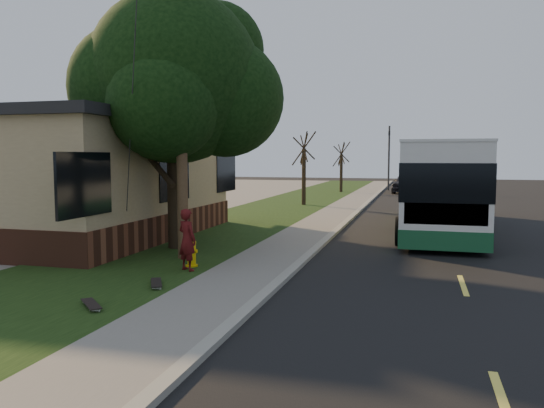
{
  "coord_description": "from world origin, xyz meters",
  "views": [
    {
      "loc": [
        2.98,
        -12.41,
        2.88
      ],
      "look_at": [
        -1.15,
        2.51,
        1.5
      ],
      "focal_mm": 35.0,
      "sensor_mm": 36.0,
      "label": 1
    }
  ],
  "objects_px": {
    "bare_tree_near": "(304,169)",
    "transit_bus": "(438,184)",
    "leafy_tree": "(178,82)",
    "bare_tree_far": "(341,168)",
    "skateboard_spare": "(91,304)",
    "dumpster": "(98,215)",
    "traffic_signal": "(389,153)",
    "distant_car": "(407,183)",
    "utility_pole": "(181,92)",
    "skateboarder": "(187,240)",
    "fire_hydrant": "(192,252)",
    "skateboard_main": "(156,283)"
  },
  "relations": [
    {
      "from": "bare_tree_far",
      "to": "skateboard_spare",
      "type": "distance_m",
      "value": 34.0
    },
    {
      "from": "bare_tree_near",
      "to": "skateboarder",
      "type": "bearing_deg",
      "value": -86.9
    },
    {
      "from": "utility_pole",
      "to": "distant_car",
      "type": "distance_m",
      "value": 30.99
    },
    {
      "from": "skateboarder",
      "to": "dumpster",
      "type": "xyz_separation_m",
      "value": [
        -5.94,
        5.17,
        -0.11
      ]
    },
    {
      "from": "utility_pole",
      "to": "distant_car",
      "type": "relative_size",
      "value": 1.89
    },
    {
      "from": "traffic_signal",
      "to": "distant_car",
      "type": "distance_m",
      "value": 3.95
    },
    {
      "from": "bare_tree_far",
      "to": "skateboard_spare",
      "type": "relative_size",
      "value": 5.24
    },
    {
      "from": "dumpster",
      "to": "fire_hydrant",
      "type": "bearing_deg",
      "value": -38.73
    },
    {
      "from": "bare_tree_near",
      "to": "bare_tree_far",
      "type": "distance_m",
      "value": 12.01
    },
    {
      "from": "skateboarder",
      "to": "skateboard_main",
      "type": "distance_m",
      "value": 1.78
    },
    {
      "from": "bare_tree_near",
      "to": "bare_tree_far",
      "type": "height_order",
      "value": "bare_tree_near"
    },
    {
      "from": "leafy_tree",
      "to": "bare_tree_far",
      "type": "bearing_deg",
      "value": 87.55
    },
    {
      "from": "bare_tree_near",
      "to": "skateboard_main",
      "type": "height_order",
      "value": "bare_tree_near"
    },
    {
      "from": "transit_bus",
      "to": "utility_pole",
      "type": "bearing_deg",
      "value": -129.24
    },
    {
      "from": "dumpster",
      "to": "traffic_signal",
      "type": "bearing_deg",
      "value": 73.03
    },
    {
      "from": "utility_pole",
      "to": "traffic_signal",
      "type": "relative_size",
      "value": 1.65
    },
    {
      "from": "bare_tree_near",
      "to": "leafy_tree",
      "type": "bearing_deg",
      "value": -92.5
    },
    {
      "from": "leafy_tree",
      "to": "skateboard_spare",
      "type": "xyz_separation_m",
      "value": [
        1.29,
        -6.6,
        -5.04
      ]
    },
    {
      "from": "bare_tree_far",
      "to": "skateboard_main",
      "type": "distance_m",
      "value": 32.17
    },
    {
      "from": "traffic_signal",
      "to": "transit_bus",
      "type": "relative_size",
      "value": 0.44
    },
    {
      "from": "leafy_tree",
      "to": "transit_bus",
      "type": "height_order",
      "value": "leafy_tree"
    },
    {
      "from": "transit_bus",
      "to": "distant_car",
      "type": "xyz_separation_m",
      "value": [
        -1.62,
        21.64,
        -0.99
      ]
    },
    {
      "from": "bare_tree_near",
      "to": "bare_tree_far",
      "type": "bearing_deg",
      "value": 87.61
    },
    {
      "from": "bare_tree_near",
      "to": "transit_bus",
      "type": "distance_m",
      "value": 11.08
    },
    {
      "from": "traffic_signal",
      "to": "skateboard_spare",
      "type": "distance_m",
      "value": 38.22
    },
    {
      "from": "dumpster",
      "to": "skateboard_main",
      "type": "bearing_deg",
      "value": -48.84
    },
    {
      "from": "transit_bus",
      "to": "fire_hydrant",
      "type": "bearing_deg",
      "value": -123.39
    },
    {
      "from": "fire_hydrant",
      "to": "skateboard_spare",
      "type": "height_order",
      "value": "fire_hydrant"
    },
    {
      "from": "leafy_tree",
      "to": "skateboard_spare",
      "type": "height_order",
      "value": "leafy_tree"
    },
    {
      "from": "distant_car",
      "to": "skateboard_main",
      "type": "bearing_deg",
      "value": -90.79
    },
    {
      "from": "utility_pole",
      "to": "leafy_tree",
      "type": "relative_size",
      "value": 1.16
    },
    {
      "from": "fire_hydrant",
      "to": "transit_bus",
      "type": "xyz_separation_m",
      "value": [
        6.35,
        9.63,
        1.37
      ]
    },
    {
      "from": "skateboarder",
      "to": "distant_car",
      "type": "relative_size",
      "value": 0.32
    },
    {
      "from": "skateboard_spare",
      "to": "distant_car",
      "type": "height_order",
      "value": "distant_car"
    },
    {
      "from": "bare_tree_far",
      "to": "skateboard_spare",
      "type": "xyz_separation_m",
      "value": [
        0.12,
        -33.95,
        -1.87
      ]
    },
    {
      "from": "utility_pole",
      "to": "skateboarder",
      "type": "height_order",
      "value": "utility_pole"
    },
    {
      "from": "skateboarder",
      "to": "bare_tree_near",
      "type": "bearing_deg",
      "value": -60.72
    },
    {
      "from": "leafy_tree",
      "to": "dumpster",
      "type": "relative_size",
      "value": 4.87
    },
    {
      "from": "transit_bus",
      "to": "dumpster",
      "type": "height_order",
      "value": "transit_bus"
    },
    {
      "from": "fire_hydrant",
      "to": "skateboard_main",
      "type": "bearing_deg",
      "value": -87.29
    },
    {
      "from": "leafy_tree",
      "to": "dumpster",
      "type": "distance_m",
      "value": 6.48
    },
    {
      "from": "utility_pole",
      "to": "transit_bus",
      "type": "height_order",
      "value": "utility_pole"
    },
    {
      "from": "fire_hydrant",
      "to": "bare_tree_far",
      "type": "height_order",
      "value": "bare_tree_far"
    },
    {
      "from": "skateboard_main",
      "to": "skateboarder",
      "type": "bearing_deg",
      "value": 90.0
    },
    {
      "from": "utility_pole",
      "to": "skateboard_spare",
      "type": "height_order",
      "value": "utility_pole"
    },
    {
      "from": "dumpster",
      "to": "transit_bus",
      "type": "bearing_deg",
      "value": 22.07
    },
    {
      "from": "traffic_signal",
      "to": "bare_tree_near",
      "type": "bearing_deg",
      "value": -104.04
    },
    {
      "from": "fire_hydrant",
      "to": "transit_bus",
      "type": "height_order",
      "value": "transit_bus"
    },
    {
      "from": "bare_tree_far",
      "to": "dumpster",
      "type": "height_order",
      "value": "bare_tree_far"
    },
    {
      "from": "skateboarder",
      "to": "skateboard_main",
      "type": "height_order",
      "value": "skateboarder"
    }
  ]
}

